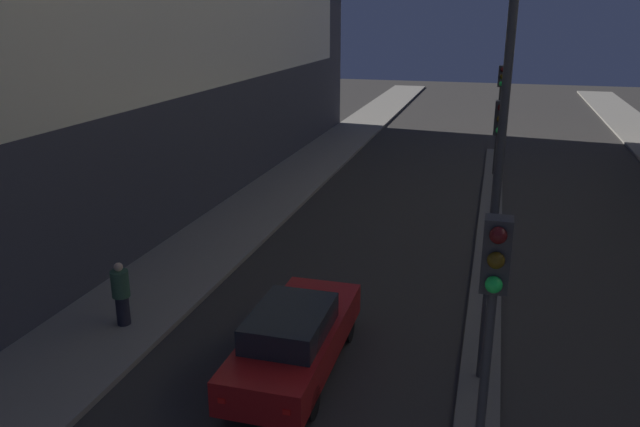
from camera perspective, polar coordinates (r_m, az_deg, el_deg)
name	(u,v)px	position (r m, az deg, el deg)	size (l,w,h in m)	color
median_strip	(488,246)	(20.57, 15.15, -2.91)	(0.81, 29.97, 0.13)	#56544F
traffic_light_near	(490,321)	(7.81, 15.27, -9.49)	(0.32, 0.42, 4.82)	#383838
traffic_light_mid	(498,150)	(17.44, 15.94, 5.64)	(0.32, 0.42, 4.82)	#383838
traffic_light_far	(500,96)	(28.90, 16.15, 10.29)	(0.32, 0.42, 4.82)	#383838
street_lamp	(507,74)	(11.53, 16.76, 12.08)	(0.50, 0.50, 9.17)	#383838
car_left_lane	(295,338)	(13.07, -2.33, -11.32)	(1.71, 4.77, 1.54)	maroon
pedestrian_on_left_sidewalk	(121,293)	(15.35, -17.73, -6.92)	(0.42, 0.42, 1.56)	black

